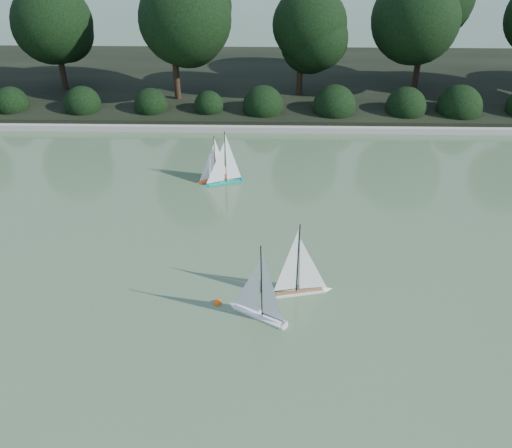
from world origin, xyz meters
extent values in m
plane|color=#3B5131|center=(0.00, 0.00, 0.00)|extent=(80.00, 80.00, 0.00)
cube|color=gray|center=(0.00, 9.00, 0.09)|extent=(40.00, 0.35, 0.18)
cube|color=black|center=(0.00, 13.00, 0.15)|extent=(40.00, 8.00, 0.30)
cylinder|color=black|center=(-7.00, 11.80, 0.68)|extent=(0.20, 0.20, 1.37)
sphere|color=black|center=(-7.00, 11.80, 2.38)|extent=(2.24, 2.24, 2.24)
cylinder|color=black|center=(-3.00, 10.90, 0.83)|extent=(0.20, 0.20, 1.66)
sphere|color=black|center=(-3.00, 10.90, 2.85)|extent=(2.66, 2.66, 2.66)
cylinder|color=black|center=(1.00, 11.40, 0.63)|extent=(0.20, 0.20, 1.26)
sphere|color=black|center=(1.00, 11.40, 2.21)|extent=(2.10, 2.10, 2.10)
cylinder|color=black|center=(5.00, 12.10, 0.86)|extent=(0.20, 0.20, 1.73)
sphere|color=black|center=(5.00, 12.10, 2.99)|extent=(2.80, 2.80, 2.80)
sphere|color=black|center=(-8.00, 9.90, 0.45)|extent=(1.10, 1.10, 1.10)
sphere|color=black|center=(-6.00, 9.90, 0.45)|extent=(1.10, 1.10, 1.10)
sphere|color=black|center=(-4.00, 9.90, 0.45)|extent=(1.10, 1.10, 1.10)
sphere|color=black|center=(-2.00, 9.90, 0.45)|extent=(1.10, 1.10, 1.10)
sphere|color=black|center=(0.00, 9.90, 0.45)|extent=(1.10, 1.10, 1.10)
sphere|color=black|center=(2.00, 9.90, 0.45)|extent=(1.10, 1.10, 1.10)
sphere|color=black|center=(4.00, 9.90, 0.45)|extent=(1.10, 1.10, 1.10)
sphere|color=black|center=(6.00, 9.90, 0.45)|extent=(1.10, 1.10, 1.10)
cube|color=silver|center=(-0.15, 0.71, 0.05)|extent=(0.97, 0.69, 0.10)
cone|color=silver|center=(-0.65, 1.01, 0.05)|extent=(0.28, 0.28, 0.20)
cylinder|color=silver|center=(0.28, 0.45, 0.05)|extent=(0.17, 0.17, 0.10)
cylinder|color=black|center=(-0.11, 0.68, 0.88)|extent=(0.03, 0.03, 1.56)
cylinder|color=black|center=(0.08, 0.57, 0.16)|extent=(0.41, 0.25, 0.02)
cube|color=silver|center=(0.58, 1.39, 0.05)|extent=(1.01, 0.40, 0.10)
cone|color=silver|center=(1.15, 1.51, 0.05)|extent=(0.24, 0.24, 0.20)
cylinder|color=silver|center=(0.10, 1.28, 0.05)|extent=(0.14, 0.14, 0.10)
cube|color=olive|center=(0.58, 1.39, 0.10)|extent=(0.92, 0.33, 0.01)
cylinder|color=black|center=(0.53, 1.38, 0.87)|extent=(0.02, 0.02, 1.54)
cylinder|color=black|center=(0.32, 1.33, 0.16)|extent=(0.45, 0.11, 0.02)
cube|color=#FC581D|center=(-1.40, 5.87, 0.04)|extent=(0.74, 0.48, 0.08)
cone|color=#FC581D|center=(-1.78, 5.67, 0.04)|extent=(0.20, 0.20, 0.15)
cylinder|color=#FC581D|center=(-1.06, 6.05, 0.04)|extent=(0.12, 0.12, 0.08)
cylinder|color=black|center=(-1.36, 5.89, 0.66)|extent=(0.02, 0.02, 1.17)
cylinder|color=black|center=(-1.22, 5.97, 0.12)|extent=(0.31, 0.17, 0.01)
cube|color=#098E7A|center=(-1.11, 5.68, 0.04)|extent=(0.88, 0.44, 0.09)
cone|color=#098E7A|center=(-1.60, 5.53, 0.04)|extent=(0.22, 0.22, 0.17)
cylinder|color=#098E7A|center=(-0.70, 5.82, 0.04)|extent=(0.13, 0.13, 0.09)
cylinder|color=black|center=(-1.07, 5.70, 0.76)|extent=(0.02, 0.02, 1.35)
cylinder|color=black|center=(-0.89, 5.76, 0.14)|extent=(0.39, 0.14, 0.01)
sphere|color=#DA510B|center=(-0.94, 1.05, 0.00)|extent=(0.16, 0.16, 0.16)
camera|label=1|loc=(-0.06, -7.05, 7.01)|focal=40.00mm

